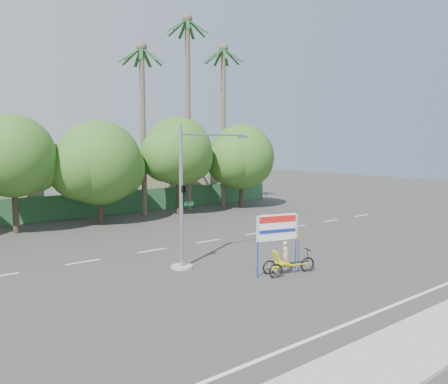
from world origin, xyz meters
TOP-DOWN VIEW (x-y plane):
  - ground at (0.00, 0.00)m, footprint 120.00×120.00m
  - sidewalk_near at (0.00, -7.50)m, footprint 50.00×2.40m
  - fence at (0.00, 21.50)m, footprint 38.00×0.08m
  - building_right at (8.00, 26.00)m, footprint 14.00×8.00m
  - tree_left at (-7.05, 18.00)m, footprint 6.66×5.60m
  - tree_center at (-1.05, 18.00)m, footprint 7.62×6.40m
  - tree_right at (5.95, 18.00)m, footprint 6.90×5.80m
  - tree_far_right at (12.95, 18.00)m, footprint 7.38×6.20m
  - palm_tall at (8.00, 19.50)m, footprint 3.73×3.79m
  - palm_mid at (12.00, 19.50)m, footprint 3.73×3.79m
  - palm_short at (3.50, 19.50)m, footprint 3.73×3.79m
  - traffic_signal at (-2.20, 3.98)m, footprint 4.72×1.10m
  - trike_billboard at (0.62, 0.17)m, footprint 2.99×1.19m

SIDE VIEW (x-z plane):
  - ground at x=0.00m, z-range 0.00..0.00m
  - sidewalk_near at x=0.00m, z-range 0.00..0.12m
  - fence at x=0.00m, z-range 0.00..2.00m
  - trike_billboard at x=0.62m, z-range -0.30..2.74m
  - building_right at x=8.00m, z-range 0.00..3.60m
  - traffic_signal at x=-2.20m, z-range -0.58..6.42m
  - tree_center at x=-1.05m, z-range 0.54..8.39m
  - tree_far_right at x=12.95m, z-range 0.68..8.61m
  - tree_left at x=-7.05m, z-range 1.02..9.09m
  - tree_right at x=5.95m, z-range 1.06..9.42m
  - palm_short at x=3.50m, z-range 1.64..16.09m
  - palm_mid at x=12.00m, z-range 1.67..17.12m
  - palm_tall at x=8.00m, z-range 1.74..19.19m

